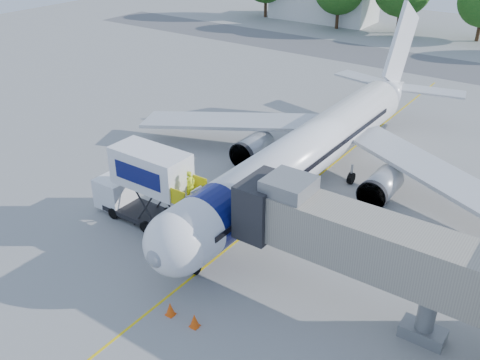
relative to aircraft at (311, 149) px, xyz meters
The scene contains 9 objects.
ground 5.07m from the aircraft, 90.00° to the right, with size 160.00×160.00×0.00m, color #989896.
guidance_line 5.06m from the aircraft, 90.00° to the right, with size 0.15×70.00×0.01m, color yellow.
taxiway_strip 37.99m from the aircraft, 90.00° to the left, with size 120.00×10.00×0.01m, color #59595B.
aircraft is the anchor object (origin of this frame).
jet_bridge 13.77m from the aircraft, 54.30° to the right, with size 13.90×3.20×6.60m.
catering_hiloader 12.77m from the aircraft, 119.37° to the right, with size 8.50×2.44×5.50m.
safety_cone_a 17.45m from the aircraft, 81.03° to the right, with size 0.50×0.50×0.80m.
safety_cone_b 17.34m from the aircraft, 86.33° to the right, with size 0.50×0.50×0.80m.
outbuilding_left 62.50m from the aircraft, 116.61° to the left, with size 18.40×8.40×5.30m.
Camera 1 is at (16.56, -28.49, 19.55)m, focal length 40.00 mm.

